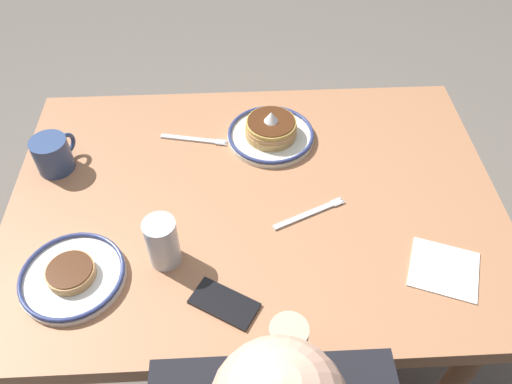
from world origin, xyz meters
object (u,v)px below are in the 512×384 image
at_px(coffee_mug, 53,154).
at_px(fork_near, 310,213).
at_px(cell_phone, 224,303).
at_px(drinking_glass, 163,244).
at_px(plate_center_pancakes, 72,276).
at_px(paper_napkin, 444,269).
at_px(fork_far, 194,139).
at_px(plate_near_main, 271,132).

relative_size(coffee_mug, fork_near, 0.62).
bearing_deg(coffee_mug, cell_phone, 135.33).
height_order(drinking_glass, cell_phone, drinking_glass).
distance_m(plate_center_pancakes, cell_phone, 0.35).
xyz_separation_m(cell_phone, paper_napkin, (-0.50, -0.06, -0.00)).
height_order(cell_phone, paper_napkin, cell_phone).
bearing_deg(cell_phone, paper_napkin, -141.52).
distance_m(coffee_mug, fork_near, 0.69).
height_order(cell_phone, fork_far, cell_phone).
bearing_deg(coffee_mug, drinking_glass, 134.78).
distance_m(coffee_mug, paper_napkin, 1.02).
bearing_deg(coffee_mug, fork_far, -166.16).
height_order(coffee_mug, fork_far, coffee_mug).
bearing_deg(cell_phone, plate_near_main, -73.32).
relative_size(plate_near_main, fork_near, 1.30).
distance_m(plate_near_main, paper_napkin, 0.59).
height_order(plate_near_main, fork_near, plate_near_main).
height_order(plate_near_main, coffee_mug, same).
distance_m(paper_napkin, fork_near, 0.34).
distance_m(cell_phone, fork_near, 0.32).
height_order(cell_phone, fork_near, cell_phone).
height_order(coffee_mug, fork_near, coffee_mug).
bearing_deg(coffee_mug, plate_near_main, -171.54).
relative_size(fork_near, fork_far, 0.99).
distance_m(drinking_glass, cell_phone, 0.19).
bearing_deg(fork_near, cell_phone, 48.45).
relative_size(coffee_mug, paper_napkin, 0.79).
bearing_deg(fork_near, plate_near_main, -74.81).
relative_size(plate_center_pancakes, cell_phone, 1.63).
bearing_deg(plate_center_pancakes, drinking_glass, -167.25).
height_order(coffee_mug, paper_napkin, coffee_mug).
bearing_deg(fork_near, paper_napkin, 147.93).
bearing_deg(drinking_glass, paper_napkin, 174.36).
bearing_deg(paper_napkin, fork_far, -38.84).
distance_m(plate_center_pancakes, paper_napkin, 0.83).
height_order(drinking_glass, fork_near, drinking_glass).
bearing_deg(plate_near_main, fork_far, -0.85).
bearing_deg(plate_near_main, paper_napkin, 127.99).
xyz_separation_m(plate_near_main, plate_center_pancakes, (0.47, 0.45, -0.01)).
xyz_separation_m(plate_near_main, fork_near, (-0.08, 0.29, -0.02)).
relative_size(paper_napkin, fork_near, 0.79).
bearing_deg(fork_near, coffee_mug, -16.76).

